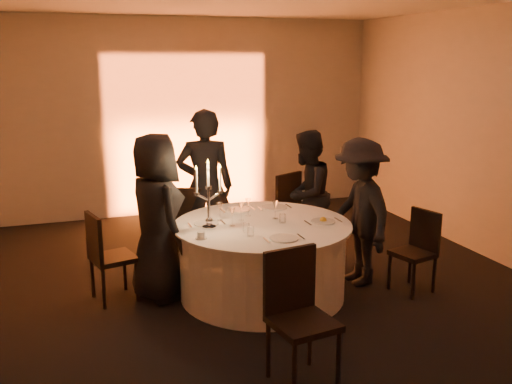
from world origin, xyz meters
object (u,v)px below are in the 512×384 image
object	(u,v)px
chair_back_right	(282,206)
chair_left	(106,252)
chair_back_left	(187,219)
guest_right	(359,212)
chair_right	(418,246)
banquet_table	(262,259)
coffee_cup	(201,235)
guest_back_right	(306,195)
guest_back_left	(205,187)
chair_front	(297,308)
candelabra	(209,205)
guest_left	(156,217)

from	to	relation	value
chair_back_right	chair_left	bearing A→B (deg)	-4.18
chair_back_left	guest_right	bearing A→B (deg)	161.93
chair_right	guest_right	world-z (taller)	guest_right
guest_right	banquet_table	bearing A→B (deg)	-90.60
chair_left	coffee_cup	world-z (taller)	chair_left
guest_back_right	guest_right	distance (m)	0.97
guest_back_right	guest_back_left	bearing A→B (deg)	-55.07
chair_front	guest_right	xyz separation A→B (m)	(1.37, 1.56, 0.22)
chair_front	chair_back_left	bearing A→B (deg)	85.79
chair_back_left	chair_right	distance (m)	2.67
banquet_table	chair_front	world-z (taller)	chair_front
banquet_table	chair_front	bearing A→B (deg)	-99.97
guest_right	candelabra	distance (m)	1.66
chair_back_right	chair_front	distance (m)	3.00
guest_back_left	candelabra	distance (m)	1.21
chair_right	guest_left	world-z (taller)	guest_left
chair_front	guest_left	bearing A→B (deg)	102.74
chair_left	guest_back_left	size ratio (longest dim) A/B	0.50
guest_back_right	guest_right	xyz separation A→B (m)	(0.20, -0.95, 0.01)
banquet_table	guest_left	world-z (taller)	guest_left
chair_front	guest_left	world-z (taller)	guest_left
chair_right	guest_left	xyz separation A→B (m)	(-2.60, 0.69, 0.37)
guest_back_right	candelabra	size ratio (longest dim) A/B	2.26
guest_left	guest_right	size ratio (longest dim) A/B	1.06
guest_left	guest_back_right	xyz separation A→B (m)	(1.92, 0.64, -0.06)
chair_front	guest_back_right	bearing A→B (deg)	55.87
chair_right	guest_back_right	distance (m)	1.53
chair_back_left	chair_front	bearing A→B (deg)	114.89
chair_right	chair_back_right	bearing A→B (deg)	-167.42
chair_right	banquet_table	bearing A→B (deg)	-119.09
chair_back_left	candelabra	bearing A→B (deg)	108.32
chair_back_right	chair_right	world-z (taller)	chair_back_right
chair_back_left	guest_back_right	xyz separation A→B (m)	(1.41, -0.31, 0.26)
banquet_table	chair_back_right	size ratio (longest dim) A/B	1.78
chair_front	guest_back_right	xyz separation A→B (m)	(1.17, 2.51, 0.21)
banquet_table	chair_right	distance (m)	1.63
banquet_table	chair_right	size ratio (longest dim) A/B	2.10
chair_back_right	coffee_cup	bearing A→B (deg)	21.34
chair_back_right	guest_back_left	world-z (taller)	guest_back_left
chair_back_right	guest_back_right	size ratio (longest dim) A/B	0.65
banquet_table	coffee_cup	world-z (taller)	coffee_cup
chair_left	coffee_cup	size ratio (longest dim) A/B	8.34
chair_right	guest_back_left	bearing A→B (deg)	-145.19
chair_left	chair_back_right	distance (m)	2.41
guest_right	guest_left	bearing A→B (deg)	-98.54
chair_right	candelabra	size ratio (longest dim) A/B	1.24
chair_back_right	coffee_cup	xyz separation A→B (m)	(-1.41, -1.55, 0.23)
chair_left	guest_back_left	world-z (taller)	guest_back_left
guest_left	chair_front	bearing A→B (deg)	-174.68
banquet_table	chair_front	distance (m)	1.60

